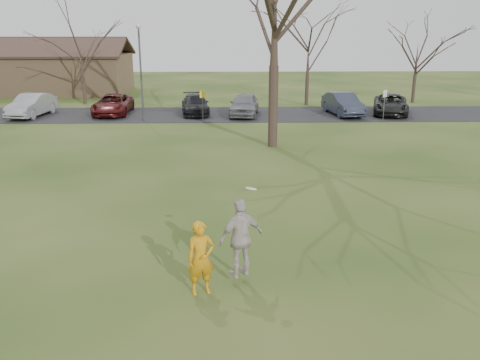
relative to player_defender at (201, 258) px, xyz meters
name	(u,v)px	position (x,y,z in m)	size (l,w,h in m)	color
ground	(244,285)	(1.03, 0.36, -0.91)	(120.00, 120.00, 0.00)	#1E380F
parking_strip	(233,114)	(1.03, 25.36, -0.89)	(62.00, 6.50, 0.04)	black
player_defender	(201,258)	(0.00, 0.00, 0.00)	(0.66, 0.44, 1.82)	#C1800F
car_1	(32,105)	(-13.00, 24.77, -0.09)	(1.65, 4.74, 1.56)	gray
car_2	(113,104)	(-7.53, 25.50, -0.17)	(2.33, 5.05, 1.40)	#4E1213
car_3	(195,104)	(-1.66, 25.53, -0.20)	(1.88, 4.62, 1.34)	black
car_4	(244,104)	(1.85, 24.78, -0.09)	(1.84, 4.58, 1.56)	slate
car_5	(343,104)	(8.86, 24.83, -0.10)	(1.63, 4.68, 1.54)	#2B3141
car_6	(391,104)	(12.35, 25.10, -0.17)	(2.32, 5.02, 1.40)	black
catching_play	(241,238)	(0.96, 0.49, 0.30)	(1.27, 0.99, 2.31)	#B7ACA4
building	(20,72)	(-18.97, 38.36, 1.02)	(20.60, 8.50, 5.14)	#8C6D4C
lamp_post	(140,61)	(-4.97, 22.86, 3.06)	(0.34, 0.34, 6.27)	#47474C
sign_yellow	(203,100)	(-0.97, 22.36, 0.54)	(0.35, 0.35, 2.08)	#47474C
sign_white	(385,100)	(11.03, 22.36, 0.54)	(0.35, 0.35, 2.08)	#47474C
big_tree	(275,7)	(3.03, 15.36, 6.09)	(9.00, 9.00, 14.00)	#352821
small_tree_row	(287,55)	(5.42, 30.42, 2.98)	(55.00, 5.90, 8.50)	#352821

